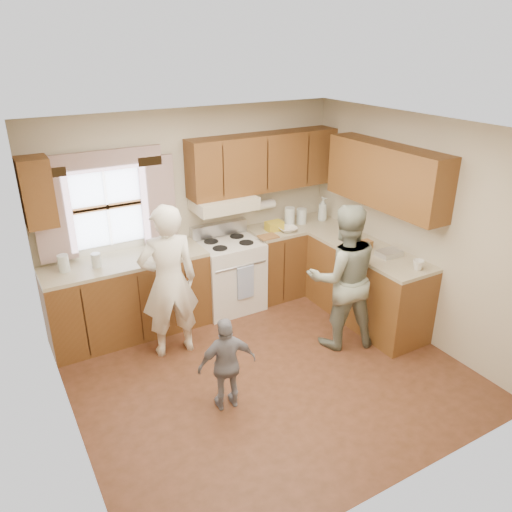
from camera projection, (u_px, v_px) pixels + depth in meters
room at (268, 263)px, 4.74m from camera, size 3.80×3.80×3.80m
kitchen_fixtures at (265, 252)px, 6.04m from camera, size 3.80×2.25×2.15m
stove at (229, 274)px, 6.33m from camera, size 0.76×0.67×1.07m
woman_left at (169, 282)px, 5.25m from camera, size 0.67×0.48×1.71m
woman_right at (343, 277)px, 5.42m from camera, size 0.97×0.86×1.65m
child at (227, 364)px, 4.57m from camera, size 0.58×0.32×0.94m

